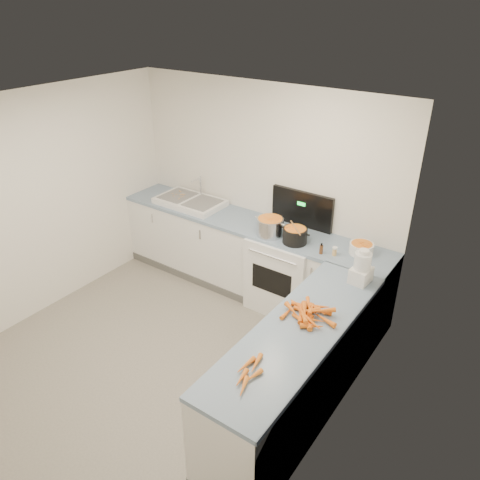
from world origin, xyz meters
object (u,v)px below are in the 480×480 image
Objects in this scene: food_processor at (362,268)px; sink at (190,201)px; spice_jar at (335,252)px; stove at (286,270)px; extract_bottle at (321,250)px; black_pot at (295,236)px; mixing_bowl at (361,249)px; steel_pot at (270,228)px.

sink is at bearing 169.30° from food_processor.
stove is at bearing 168.00° from spice_jar.
spice_jar is at bearing 20.32° from extract_bottle.
black_pot is at bearing 170.85° from extract_bottle.
stove is at bearing -175.56° from mixing_bowl.
food_processor reaches higher than mixing_bowl.
steel_pot is 0.79m from spice_jar.
steel_pot reaches higher than spice_jar.
mixing_bowl is 0.41m from extract_bottle.
stove reaches higher than black_pot.
spice_jar is (0.79, -0.01, -0.05)m from steel_pot.
stove is 17.43× the size of spice_jar.
mixing_bowl is at bearing 35.84° from extract_bottle.
steel_pot is 0.66m from extract_bottle.
spice_jar is at bearing 141.98° from food_processor.
spice_jar is (0.13, 0.05, -0.01)m from extract_bottle.
mixing_bowl is at bearing 43.22° from spice_jar.
spice_jar is at bearing -4.06° from sink.
mixing_bowl is 3.17× the size of spice_jar.
black_pot is (0.15, -0.12, 0.54)m from stove.
steel_pot is 1.22× the size of mixing_bowl.
mixing_bowl is at bearing 15.46° from black_pot.
sink is 3.48× the size of mixing_bowl.
sink is 1.29m from steel_pot.
sink is 2.86× the size of steel_pot.
steel_pot is at bearing -6.16° from sink.
black_pot is at bearing 179.07° from spice_jar.
mixing_bowl is 0.29m from spice_jar.
stove reaches higher than steel_pot.
sink is at bearing 175.94° from spice_jar.
black_pot is at bearing -4.98° from sink.
sink is 9.08× the size of extract_bottle.
steel_pot is (1.28, -0.14, 0.05)m from sink.
spice_jar is at bearing -136.78° from mixing_bowl.
sink is 2.28m from mixing_bowl.
steel_pot is 3.18× the size of extract_bottle.
food_processor is at bearing -23.76° from stove.
extract_bottle is (-0.34, -0.24, -0.01)m from mixing_bowl.
sink reaches higher than black_pot.
black_pot is 1.07× the size of mixing_bowl.
stove is at bearing 159.92° from extract_bottle.
steel_pot is 1.24m from food_processor.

